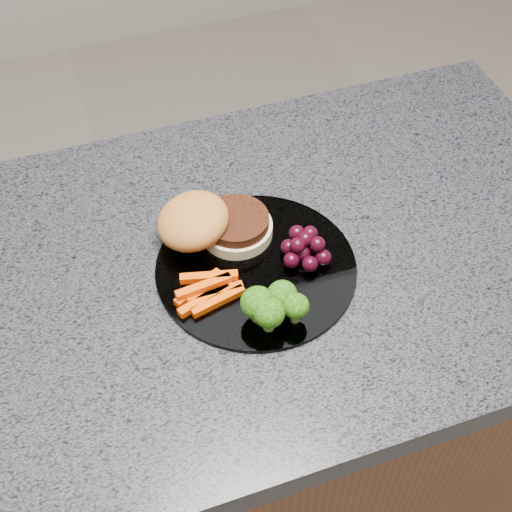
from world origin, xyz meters
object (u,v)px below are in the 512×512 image
Objects in this scene: plate at (256,268)px; burger at (209,225)px; grape_bunch at (305,247)px; island_cabinet at (203,442)px.

burger reaches higher than plate.
plate is 1.59× the size of burger.
burger is 2.56× the size of grape_bunch.
burger is at bearing 145.85° from grape_bunch.
island_cabinet is 0.50m from burger.
grape_bunch is (0.16, -0.02, 0.49)m from island_cabinet.
plate is 0.07m from grape_bunch.
grape_bunch reaches higher than island_cabinet.
island_cabinet is 4.62× the size of plate.
island_cabinet is at bearing 167.98° from plate.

